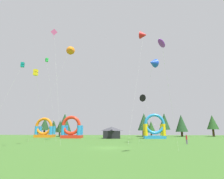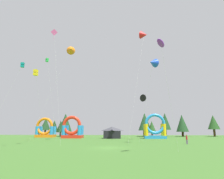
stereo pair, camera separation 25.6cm
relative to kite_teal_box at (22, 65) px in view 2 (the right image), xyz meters
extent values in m
plane|color=#3D6B28|center=(14.39, 1.38, -13.22)|extent=(120.00, 120.00, 0.00)
cube|color=#0C7F7A|center=(0.03, 0.01, -0.14)|extent=(0.61, 0.61, 0.36)
cube|color=#0C7F7A|center=(0.03, 0.01, 0.29)|extent=(0.61, 0.61, 0.36)
cylinder|color=silver|center=(-2.31, -0.55, -6.57)|extent=(4.69, 1.12, 13.30)
ellipsoid|color=purple|center=(21.39, -7.23, -0.13)|extent=(1.50, 1.99, 0.83)
cylinder|color=silver|center=(22.55, -5.17, -6.68)|extent=(2.33, 4.13, 13.09)
cube|color=yellow|center=(0.50, 3.84, -0.40)|extent=(0.72, 0.72, 0.50)
cube|color=yellow|center=(0.50, 3.84, 0.20)|extent=(0.72, 0.72, 0.50)
cylinder|color=silver|center=(0.73, 6.45, -6.66)|extent=(0.48, 5.23, 13.12)
cone|color=orange|center=(3.23, 16.06, 9.73)|extent=(2.73, 2.78, 2.47)
cylinder|color=silver|center=(-0.85, 14.96, -1.74)|extent=(8.16, 2.21, 22.96)
cone|color=black|center=(22.43, 22.25, -2.22)|extent=(2.66, 2.64, 2.02)
cylinder|color=silver|center=(24.16, 20.95, -7.72)|extent=(3.49, 2.63, 11.01)
cone|color=red|center=(22.33, 18.15, 14.33)|extent=(2.90, 2.80, 2.40)
cylinder|color=silver|center=(19.90, 12.85, 0.55)|extent=(4.88, 10.62, 27.55)
cone|color=blue|center=(22.79, 8.09, 2.84)|extent=(2.43, 2.44, 1.86)
cylinder|color=silver|center=(21.29, 9.94, -5.19)|extent=(3.01, 3.72, 16.07)
cube|color=green|center=(-1.79, 13.65, 5.88)|extent=(0.82, 0.82, 0.38)
cube|color=green|center=(-1.79, 13.65, 6.33)|extent=(0.82, 0.82, 0.38)
cylinder|color=silver|center=(-0.48, 14.87, -3.56)|extent=(2.65, 2.46, 19.33)
pyramid|color=#EA599E|center=(2.27, 6.91, 9.57)|extent=(1.06, 0.56, 1.02)
cylinder|color=#EA599E|center=(2.29, 6.84, 8.72)|extent=(0.04, 0.04, 1.67)
cylinder|color=silver|center=(3.95, 5.83, -1.83)|extent=(3.34, 2.03, 22.78)
cylinder|color=#724C8C|center=(28.75, 9.04, -12.79)|extent=(0.17, 0.17, 0.86)
cylinder|color=#724C8C|center=(28.60, 9.13, -12.79)|extent=(0.17, 0.17, 0.86)
cylinder|color=#B21E26|center=(28.68, 9.08, -12.02)|extent=(0.42, 0.42, 0.68)
sphere|color=brown|center=(28.68, 9.08, -11.57)|extent=(0.23, 0.23, 0.23)
cube|color=red|center=(0.54, 31.26, -12.75)|extent=(6.15, 4.39, 0.94)
cylinder|color=#268CD8|center=(-1.92, 29.68, -10.79)|extent=(1.23, 1.23, 2.97)
cylinder|color=#268CD8|center=(3.00, 29.68, -10.79)|extent=(1.23, 1.23, 2.97)
cylinder|color=#268CD8|center=(-1.92, 32.84, -10.79)|extent=(1.23, 1.23, 2.97)
cylinder|color=#268CD8|center=(3.00, 32.84, -10.79)|extent=(1.23, 1.23, 2.97)
torus|color=red|center=(0.54, 29.68, -9.31)|extent=(5.90, 0.98, 5.90)
cube|color=#268CD8|center=(25.92, 30.05, -12.81)|extent=(6.28, 3.78, 0.83)
cylinder|color=yellow|center=(23.31, 28.69, -10.67)|extent=(1.06, 1.06, 3.45)
cylinder|color=yellow|center=(28.53, 28.69, -10.67)|extent=(1.06, 1.06, 3.45)
cylinder|color=yellow|center=(23.31, 31.41, -10.67)|extent=(1.06, 1.06, 3.45)
cylinder|color=yellow|center=(28.53, 31.41, -10.67)|extent=(1.06, 1.06, 3.45)
torus|color=#268CD8|center=(25.92, 28.69, -8.94)|extent=(6.07, 0.85, 6.07)
cube|color=orange|center=(-10.19, 36.08, -12.76)|extent=(6.08, 4.03, 0.93)
cylinder|color=#268CD8|center=(-12.66, 34.63, -10.91)|extent=(1.13, 1.13, 2.77)
cylinder|color=#268CD8|center=(-7.71, 34.63, -10.91)|extent=(1.13, 1.13, 2.77)
cylinder|color=#268CD8|center=(-12.66, 37.53, -10.91)|extent=(1.13, 1.13, 2.77)
cylinder|color=#268CD8|center=(-7.71, 37.53, -10.91)|extent=(1.13, 1.13, 2.77)
torus|color=orange|center=(-10.19, 34.63, -9.53)|extent=(5.85, 0.90, 5.85)
cube|color=black|center=(13.12, 30.30, -12.08)|extent=(5.03, 4.23, 2.27)
pyramid|color=#3F3F47|center=(13.12, 30.30, -10.34)|extent=(5.03, 4.23, 1.21)
cylinder|color=#4C331E|center=(-14.20, 44.96, -12.06)|extent=(0.70, 0.70, 2.33)
cone|color=#1E4221|center=(-14.20, 44.96, -8.50)|extent=(3.86, 3.86, 4.78)
cylinder|color=#4C331E|center=(-9.44, 41.66, -12.32)|extent=(0.58, 0.58, 1.80)
cone|color=#193819|center=(-9.44, 41.66, -9.34)|extent=(3.23, 3.23, 4.15)
cylinder|color=#4C331E|center=(-7.22, 42.34, -12.44)|extent=(0.56, 0.56, 1.57)
cone|color=#193819|center=(-7.22, 42.34, -9.44)|extent=(3.10, 3.10, 4.42)
cylinder|color=#4C331E|center=(-6.04, 44.10, -12.36)|extent=(0.95, 0.95, 1.73)
cone|color=#1E4221|center=(-6.04, 44.10, -8.03)|extent=(5.28, 5.28, 6.93)
cylinder|color=#4C331E|center=(24.34, 46.85, -12.00)|extent=(0.58, 0.58, 2.45)
cone|color=#1E4221|center=(24.34, 46.85, -8.29)|extent=(3.22, 3.22, 4.97)
cylinder|color=#4C331E|center=(24.48, 43.90, -12.09)|extent=(0.88, 0.88, 2.26)
cone|color=#1E4221|center=(24.48, 43.90, -7.74)|extent=(4.87, 4.87, 6.45)
cylinder|color=#4C331E|center=(26.82, 42.24, -12.45)|extent=(0.56, 0.56, 1.54)
cone|color=#234C1E|center=(26.82, 42.24, -9.62)|extent=(3.09, 3.09, 4.11)
cylinder|color=#4C331E|center=(32.71, 47.02, -11.98)|extent=(0.76, 0.76, 2.47)
cone|color=#1E4221|center=(32.71, 47.02, -7.48)|extent=(4.21, 4.21, 6.53)
cylinder|color=#4C331E|center=(38.58, 45.06, -12.34)|extent=(0.81, 0.81, 1.76)
cone|color=#1E4221|center=(38.58, 45.06, -8.28)|extent=(4.53, 4.53, 6.35)
cylinder|color=#4C331E|center=(50.75, 46.57, -11.90)|extent=(0.77, 0.77, 2.64)
cone|color=#234C1E|center=(50.75, 46.57, -7.87)|extent=(4.27, 4.27, 5.41)
camera|label=1|loc=(16.61, -28.94, -10.33)|focal=30.33mm
camera|label=2|loc=(16.86, -28.92, -10.33)|focal=30.33mm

